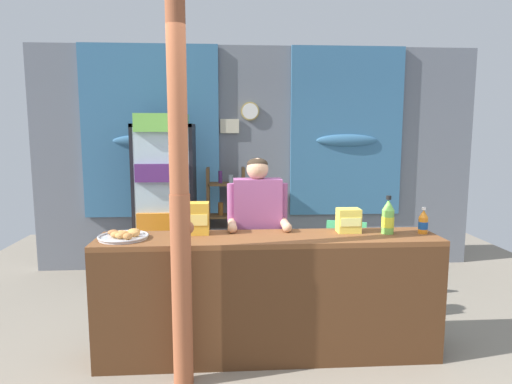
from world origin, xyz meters
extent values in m
plane|color=gray|center=(0.00, 1.16, 0.00)|extent=(7.72, 7.72, 0.00)
cube|color=slate|center=(0.00, 2.96, 1.44)|extent=(5.74, 0.12, 2.88)
cube|color=teal|center=(-1.36, 2.87, 1.80)|extent=(1.72, 0.04, 2.17)
ellipsoid|color=teal|center=(-1.36, 2.85, 1.69)|extent=(0.95, 0.10, 0.16)
cube|color=teal|center=(1.16, 2.87, 1.80)|extent=(1.47, 0.04, 2.17)
ellipsoid|color=teal|center=(1.16, 2.85, 1.69)|extent=(0.81, 0.10, 0.16)
cylinder|color=tan|center=(-0.10, 2.88, 2.06)|extent=(0.24, 0.03, 0.24)
cylinder|color=white|center=(-0.10, 2.87, 2.06)|extent=(0.20, 0.01, 0.20)
cube|color=beige|center=(-0.36, 2.88, 1.87)|extent=(0.24, 0.02, 0.18)
cube|color=brown|center=(-0.08, 0.53, 0.97)|extent=(2.70, 0.51, 0.04)
cube|color=#4E2E18|center=(-0.08, 0.29, 0.47)|extent=(2.70, 0.04, 0.95)
cube|color=#4E2E18|center=(-1.39, 0.53, 0.47)|extent=(0.08, 0.46, 0.95)
cube|color=#4E2E18|center=(1.23, 0.53, 0.47)|extent=(0.08, 0.46, 0.95)
cylinder|color=#995133|center=(-0.73, 0.14, 0.69)|extent=(0.14, 0.14, 1.38)
cylinder|color=#995133|center=(-0.73, 0.14, 2.08)|extent=(0.13, 0.13, 1.38)
ellipsoid|color=#995133|center=(-0.67, 0.14, 1.15)|extent=(0.06, 0.05, 0.08)
cube|color=black|center=(-1.12, 2.63, 0.95)|extent=(0.68, 0.04, 1.89)
cube|color=black|center=(-1.45, 2.35, 0.95)|extent=(0.04, 0.59, 1.89)
cube|color=black|center=(-0.80, 2.35, 0.95)|extent=(0.04, 0.59, 1.89)
cube|color=black|center=(-1.12, 2.35, 1.87)|extent=(0.68, 0.59, 0.04)
cube|color=black|center=(-1.12, 2.35, 0.04)|extent=(0.68, 0.59, 0.08)
cube|color=silver|center=(-1.12, 2.07, 1.00)|extent=(0.62, 0.02, 1.73)
cylinder|color=#B7B7BC|center=(-0.84, 2.04, 0.95)|extent=(0.02, 0.02, 0.40)
cube|color=silver|center=(-1.12, 2.35, 0.70)|extent=(0.60, 0.51, 0.02)
cube|color=orange|center=(-1.12, 2.23, 0.81)|extent=(0.56, 0.47, 0.20)
cube|color=silver|center=(-1.12, 2.35, 1.24)|extent=(0.60, 0.51, 0.02)
cube|color=#56286B|center=(-1.12, 2.23, 1.35)|extent=(0.56, 0.47, 0.20)
cube|color=silver|center=(-1.12, 2.35, 1.79)|extent=(0.60, 0.51, 0.02)
cube|color=#75C64C|center=(-1.12, 2.23, 1.90)|extent=(0.56, 0.47, 0.20)
cube|color=brown|center=(-0.64, 2.65, 0.68)|extent=(0.04, 0.28, 1.36)
cube|color=brown|center=(-0.20, 2.65, 0.68)|extent=(0.04, 0.28, 1.36)
cube|color=brown|center=(-0.42, 2.65, 1.15)|extent=(0.44, 0.28, 0.02)
cylinder|color=#56286B|center=(-0.49, 2.65, 1.24)|extent=(0.05, 0.05, 0.15)
cylinder|color=silver|center=(-0.35, 2.65, 1.22)|extent=(0.06, 0.06, 0.10)
cube|color=brown|center=(-0.42, 2.65, 0.75)|extent=(0.44, 0.28, 0.02)
cylinder|color=brown|center=(-0.49, 2.65, 0.84)|extent=(0.07, 0.07, 0.16)
cylinder|color=black|center=(-0.35, 2.65, 0.83)|extent=(0.06, 0.06, 0.14)
cube|color=brown|center=(-0.42, 2.65, 0.34)|extent=(0.44, 0.28, 0.02)
cylinder|color=#75C64C|center=(-0.49, 2.65, 0.42)|extent=(0.07, 0.07, 0.14)
cylinder|color=silver|center=(-0.35, 2.65, 0.41)|extent=(0.07, 0.07, 0.11)
cube|color=#4CC675|center=(0.93, 1.85, 0.44)|extent=(0.57, 0.57, 0.04)
cube|color=#4CC675|center=(0.86, 1.66, 0.66)|extent=(0.40, 0.19, 0.40)
cylinder|color=#4CC675|center=(1.18, 1.95, 0.22)|extent=(0.04, 0.04, 0.44)
cylinder|color=#4CC675|center=(0.82, 2.09, 0.22)|extent=(0.04, 0.04, 0.44)
cylinder|color=#4CC675|center=(1.04, 1.60, 0.22)|extent=(0.04, 0.04, 0.44)
cylinder|color=#4CC675|center=(0.68, 1.74, 0.22)|extent=(0.04, 0.04, 0.44)
cube|color=#4CC675|center=(1.11, 1.77, 0.56)|extent=(0.18, 0.38, 0.03)
cube|color=#4CC675|center=(0.74, 1.92, 0.56)|extent=(0.18, 0.38, 0.03)
cylinder|color=#28282D|center=(-0.23, 0.93, 0.42)|extent=(0.11, 0.11, 0.83)
cylinder|color=#28282D|center=(-0.05, 0.93, 0.42)|extent=(0.11, 0.11, 0.83)
cube|color=#934C7F|center=(-0.14, 0.93, 1.12)|extent=(0.42, 0.20, 0.57)
sphere|color=tan|center=(-0.14, 0.93, 1.49)|extent=(0.19, 0.19, 0.19)
ellipsoid|color=#2D2319|center=(-0.14, 0.94, 1.53)|extent=(0.18, 0.18, 0.10)
cylinder|color=#934C7F|center=(-0.37, 0.93, 1.19)|extent=(0.08, 0.08, 0.33)
cylinder|color=tan|center=(-0.37, 0.78, 1.03)|extent=(0.07, 0.26, 0.07)
sphere|color=tan|center=(-0.37, 0.65, 1.03)|extent=(0.08, 0.08, 0.08)
cylinder|color=#934C7F|center=(0.08, 0.93, 1.19)|extent=(0.08, 0.08, 0.33)
cylinder|color=tan|center=(0.08, 0.78, 1.03)|extent=(0.07, 0.26, 0.07)
sphere|color=tan|center=(0.08, 0.65, 1.03)|extent=(0.08, 0.08, 0.08)
cylinder|color=#75C64C|center=(0.89, 0.56, 1.08)|extent=(0.10, 0.10, 0.19)
cone|color=#75C64C|center=(0.89, 0.56, 1.22)|extent=(0.10, 0.10, 0.09)
cylinder|color=black|center=(0.89, 0.56, 1.28)|extent=(0.04, 0.04, 0.03)
cylinder|color=yellow|center=(0.89, 0.56, 1.08)|extent=(0.10, 0.10, 0.09)
cylinder|color=orange|center=(1.18, 0.54, 1.05)|extent=(0.07, 0.07, 0.13)
cone|color=orange|center=(1.18, 0.54, 1.15)|extent=(0.07, 0.07, 0.06)
cylinder|color=white|center=(1.18, 0.54, 1.19)|extent=(0.03, 0.03, 0.02)
cylinder|color=#194C99|center=(1.18, 0.54, 1.05)|extent=(0.08, 0.08, 0.06)
cube|color=gold|center=(-0.65, 0.65, 1.12)|extent=(0.20, 0.14, 0.26)
cube|color=#FFE26D|center=(-0.65, 0.57, 1.12)|extent=(0.18, 0.00, 0.09)
cube|color=#EAD14C|center=(0.58, 0.63, 1.08)|extent=(0.18, 0.14, 0.20)
cube|color=#FFFF8C|center=(0.58, 0.55, 1.08)|extent=(0.17, 0.00, 0.07)
cylinder|color=#BCBCC1|center=(-1.21, 0.52, 1.00)|extent=(0.37, 0.37, 0.02)
torus|color=#BCBCC1|center=(-1.21, 0.52, 1.01)|extent=(0.38, 0.38, 0.02)
ellipsoid|color=#C68947|center=(-1.12, 0.51, 1.03)|extent=(0.09, 0.06, 0.05)
ellipsoid|color=#C68947|center=(-1.14, 0.59, 1.03)|extent=(0.10, 0.08, 0.05)
ellipsoid|color=#C68947|center=(-1.23, 0.58, 1.02)|extent=(0.10, 0.07, 0.04)
ellipsoid|color=#A36638|center=(-1.30, 0.58, 1.03)|extent=(0.09, 0.06, 0.04)
ellipsoid|color=#C68947|center=(-1.26, 0.49, 1.03)|extent=(0.08, 0.06, 0.05)
ellipsoid|color=#C68947|center=(-1.22, 0.46, 1.03)|extent=(0.08, 0.07, 0.05)
ellipsoid|color=#B2753D|center=(-1.15, 0.42, 1.03)|extent=(0.07, 0.07, 0.05)
camera|label=1|loc=(-0.41, -2.90, 1.81)|focal=31.36mm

